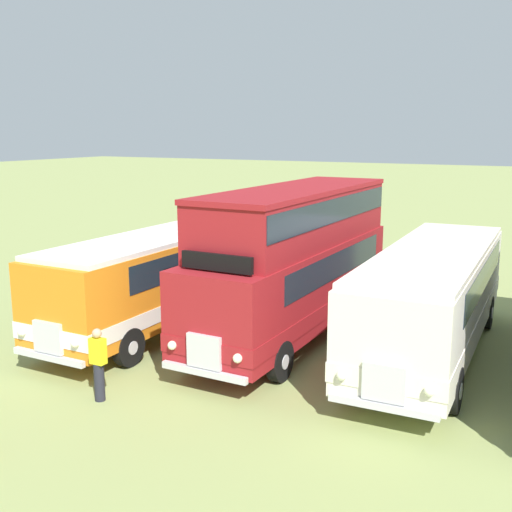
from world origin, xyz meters
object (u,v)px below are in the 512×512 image
object	(u,v)px
bus_second_in_row	(295,256)
marshal_person	(98,364)
bus_third_in_row	(433,293)
bus_first_in_row	(181,267)

from	to	relation	value
bus_second_in_row	marshal_person	world-z (taller)	bus_second_in_row
marshal_person	bus_second_in_row	bearing A→B (deg)	71.75
bus_third_in_row	marshal_person	size ratio (longest dim) A/B	5.95
marshal_person	bus_third_in_row	bearing A→B (deg)	47.47
bus_second_in_row	bus_third_in_row	world-z (taller)	bus_second_in_row
bus_first_in_row	bus_third_in_row	distance (m)	8.01
bus_first_in_row	bus_second_in_row	distance (m)	4.06
bus_first_in_row	bus_second_in_row	bearing A→B (deg)	1.34
bus_first_in_row	marshal_person	xyz separation A→B (m)	(1.94, -6.15, -0.87)
bus_first_in_row	marshal_person	world-z (taller)	bus_first_in_row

